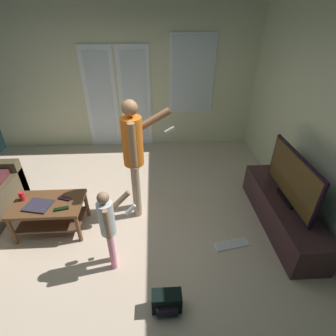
% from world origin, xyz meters
% --- Properties ---
extents(ground_plane, '(5.27, 5.37, 0.02)m').
position_xyz_m(ground_plane, '(0.00, 0.00, -0.01)').
color(ground_plane, '#CAB198').
extents(wall_back_with_doors, '(5.27, 0.09, 2.82)m').
position_xyz_m(wall_back_with_doors, '(0.04, 2.65, 1.37)').
color(wall_back_with_doors, beige).
rests_on(wall_back_with_doors, ground_plane).
extents(coffee_table, '(0.87, 0.54, 0.45)m').
position_xyz_m(coffee_table, '(-0.82, 0.13, 0.32)').
color(coffee_table, brown).
rests_on(coffee_table, ground_plane).
extents(tv_stand, '(0.48, 1.72, 0.43)m').
position_xyz_m(tv_stand, '(2.25, 0.04, 0.21)').
color(tv_stand, '#361E21').
rests_on(tv_stand, ground_plane).
extents(flat_screen_tv, '(0.08, 1.14, 0.67)m').
position_xyz_m(flat_screen_tv, '(2.25, 0.04, 0.76)').
color(flat_screen_tv, black).
rests_on(flat_screen_tv, tv_stand).
extents(person_adult, '(0.68, 0.49, 1.66)m').
position_xyz_m(person_adult, '(0.31, 0.43, 1.00)').
color(person_adult, tan).
rests_on(person_adult, ground_plane).
extents(person_child, '(0.38, 0.34, 1.04)m').
position_xyz_m(person_child, '(0.06, -0.48, 0.62)').
color(person_child, pink).
rests_on(person_child, ground_plane).
extents(backpack, '(0.29, 0.18, 0.23)m').
position_xyz_m(backpack, '(0.64, -1.05, 0.11)').
color(backpack, black).
rests_on(backpack, ground_plane).
extents(loose_keyboard, '(0.46, 0.21, 0.02)m').
position_xyz_m(loose_keyboard, '(1.49, -0.29, 0.01)').
color(loose_keyboard, white).
rests_on(loose_keyboard, ground_plane).
extents(laptop_closed, '(0.35, 0.32, 0.02)m').
position_xyz_m(laptop_closed, '(-0.90, 0.06, 0.46)').
color(laptop_closed, '#302B39').
rests_on(laptop_closed, coffee_table).
extents(cup_near_edge, '(0.07, 0.07, 0.12)m').
position_xyz_m(cup_near_edge, '(-1.14, 0.20, 0.51)').
color(cup_near_edge, red).
rests_on(cup_near_edge, coffee_table).
extents(tv_remote_black, '(0.18, 0.10, 0.02)m').
position_xyz_m(tv_remote_black, '(-0.61, 0.18, 0.46)').
color(tv_remote_black, black).
rests_on(tv_remote_black, coffee_table).
extents(dvd_remote_slim, '(0.18, 0.09, 0.02)m').
position_xyz_m(dvd_remote_slim, '(-0.60, -0.01, 0.46)').
color(dvd_remote_slim, black).
rests_on(dvd_remote_slim, coffee_table).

